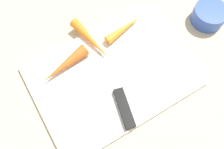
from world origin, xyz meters
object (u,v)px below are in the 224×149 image
Objects in this scene: cutting_board at (112,76)px; carrot_shortest at (125,28)px; small_bowl at (209,15)px; knife at (122,102)px; carrot_longest at (89,40)px; carrot_medium at (65,65)px.

carrot_shortest is (0.09, 0.09, 0.02)m from cutting_board.
carrot_shortest is at bearing 159.85° from small_bowl.
carrot_longest is at bearing 8.88° from knife.
knife is at bearing 104.09° from carrot_medium.
carrot_medium is 0.38m from small_bowl.
carrot_shortest is at bearing 70.61° from carrot_longest.
carrot_longest is at bearing 163.13° from small_bowl.
cutting_board is at bearing -177.73° from small_bowl.
carrot_shortest is 1.37× the size of small_bowl.
carrot_medium is at bearing 175.85° from carrot_shortest.
carrot_medium is (-0.08, 0.07, 0.02)m from cutting_board.
cutting_board is at bearing 0.51° from knife.
carrot_medium reaches higher than cutting_board.
cutting_board is 0.13m from carrot_shortest.
carrot_medium is at bearing -78.94° from carrot_longest.
carrot_longest reaches higher than carrot_shortest.
knife is at bearing -165.14° from small_bowl.
cutting_board is 2.75× the size of carrot_longest.
cutting_board is 0.07m from knife.
small_bowl is (0.38, -0.06, -0.01)m from carrot_medium.
knife is 0.17m from carrot_longest.
cutting_board is at bearing -145.29° from carrot_shortest.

